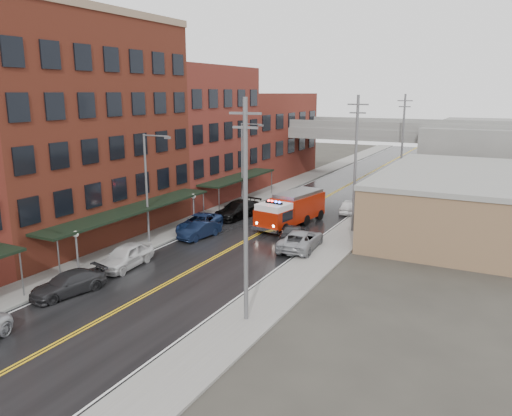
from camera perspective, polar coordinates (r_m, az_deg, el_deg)
The scene contains 30 objects.
road at distance 43.56m, azimuth -0.09°, elevation -3.16°, with size 11.00×160.00×0.02m, color black.
sidewalk_left at distance 47.22m, azimuth -7.99°, elevation -1.92°, with size 3.00×160.00×0.15m, color slate.
sidewalk_right at distance 40.85m, azimuth 9.07°, elevation -4.35°, with size 3.00×160.00×0.15m, color slate.
curb_left at distance 46.31m, azimuth -6.31°, elevation -2.17°, with size 0.30×160.00×0.15m, color gray.
curb_right at distance 41.36m, azimuth 6.90°, elevation -4.06°, with size 0.30×160.00×0.15m, color gray.
brick_building_b at distance 44.44m, azimuth -20.07°, elevation 8.18°, with size 9.00×20.00×18.00m, color #5D2818.
brick_building_c at distance 57.86m, azimuth -7.10°, elevation 8.35°, with size 9.00×15.00×15.00m, color maroon.
brick_building_far at distance 73.06m, azimuth 0.74°, elevation 8.25°, with size 9.00×20.00×12.00m, color maroon.
tan_building at distance 48.24m, azimuth 22.86°, elevation 0.45°, with size 14.00×22.00×5.00m, color #876848.
right_far_block at distance 77.58m, azimuth 26.34°, elevation 5.69°, with size 18.00×30.00×8.00m, color slate.
awning_1 at distance 41.31m, azimuth -13.91°, elevation -0.19°, with size 2.60×18.00×3.09m.
awning_2 at distance 55.38m, azimuth -1.98°, elevation 3.52°, with size 2.60×13.00×3.09m.
globe_lamp_1 at distance 35.91m, azimuth -19.85°, elevation -3.71°, with size 0.44×0.44×3.12m.
globe_lamp_2 at distance 46.19m, azimuth -7.16°, elevation 0.63°, with size 0.44×0.44×3.12m.
street_lamp_1 at distance 41.02m, azimuth -12.17°, elevation 2.94°, with size 2.64×0.22×9.00m.
street_lamp_2 at distance 54.17m, azimuth -1.39°, elevation 5.66°, with size 2.64×0.22×9.00m.
utility_pole_0 at distance 25.87m, azimuth -1.19°, elevation -0.13°, with size 1.80×0.24×12.00m.
utility_pole_1 at distance 44.21m, azimuth 11.29°, elevation 5.18°, with size 1.80×0.24×12.00m.
utility_pole_2 at distance 63.56m, azimuth 16.38°, elevation 7.26°, with size 1.80×0.24×12.00m.
overpass at distance 72.02m, azimuth 11.80°, elevation 7.89°, with size 40.00×10.00×7.50m.
fire_truck at distance 46.48m, azimuth 3.99°, elevation -0.06°, with size 4.36×8.65×3.04m.
parked_car_left_3 at distance 33.24m, azimuth -20.66°, elevation -8.09°, with size 1.93×4.75×1.38m, color #28282A.
parked_car_left_4 at distance 36.84m, azimuth -14.69°, elevation -5.34°, with size 1.96×4.88×1.66m, color silver.
parked_car_left_5 at distance 42.98m, azimuth -6.47°, elevation -2.53°, with size 1.47×4.22×1.39m, color black.
parked_car_left_6 at distance 44.82m, azimuth -6.49°, elevation -1.75°, with size 2.60×5.65×1.57m, color #15264F.
parked_car_left_7 at distance 49.50m, azimuth -2.15°, elevation -0.19°, with size 2.33×5.73×1.66m, color black.
parked_car_right_0 at distance 39.77m, azimuth 5.14°, elevation -3.65°, with size 2.61×5.67×1.58m, color gray.
parked_car_right_1 at distance 41.72m, azimuth 4.19°, elevation -2.93°, with size 2.00×4.91×1.42m, color black.
parked_car_right_2 at distance 52.28m, azimuth 10.62°, elevation 0.19°, with size 1.70×4.23×1.44m, color white.
parked_car_right_3 at distance 58.45m, azimuth 12.66°, elevation 1.53°, with size 1.68×4.81×1.58m, color black.
Camera 1 is at (19.21, -7.13, 12.25)m, focal length 35.00 mm.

